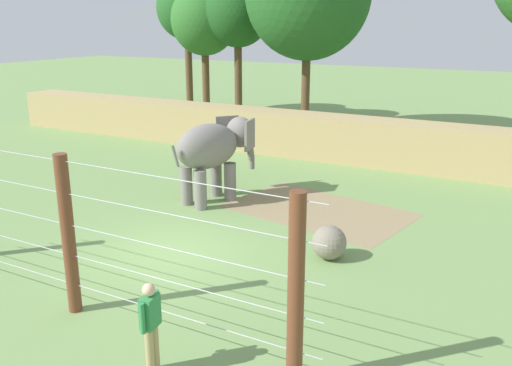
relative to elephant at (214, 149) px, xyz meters
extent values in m
plane|color=#759956|center=(1.40, -4.31, -1.77)|extent=(120.00, 120.00, 0.00)
cube|color=#937F5B|center=(3.46, 0.67, -1.76)|extent=(6.11, 4.46, 0.01)
cube|color=tan|center=(1.40, 7.26, -0.84)|extent=(36.00, 1.80, 1.86)
cylinder|color=gray|center=(-0.24, 0.45, -1.13)|extent=(0.40, 0.40, 1.27)
cylinder|color=gray|center=(0.43, 0.27, -1.13)|extent=(0.40, 0.40, 1.27)
cylinder|color=gray|center=(-0.58, -0.80, -1.13)|extent=(0.40, 0.40, 1.27)
cylinder|color=gray|center=(0.09, -0.99, -1.13)|extent=(0.40, 0.40, 1.27)
ellipsoid|color=gray|center=(-0.07, -0.27, 0.12)|extent=(1.85, 2.61, 1.45)
ellipsoid|color=gray|center=(0.32, 1.16, 0.38)|extent=(1.20, 1.13, 1.05)
cube|color=gray|center=(-0.23, 1.22, 0.38)|extent=(0.60, 0.68, 1.00)
cube|color=gray|center=(0.82, 0.93, 0.38)|extent=(0.23, 0.82, 1.00)
cylinder|color=gray|center=(0.42, 1.54, 0.00)|extent=(0.40, 0.50, 0.57)
cylinder|color=gray|center=(0.45, 1.64, -0.40)|extent=(0.31, 0.37, 0.53)
cylinder|color=gray|center=(0.47, 1.71, -0.77)|extent=(0.23, 0.23, 0.50)
cylinder|color=gray|center=(-0.42, -1.54, 0.03)|extent=(0.16, 0.29, 0.72)
sphere|color=gray|center=(5.08, -2.60, -1.33)|extent=(0.88, 0.88, 0.88)
cylinder|color=brown|center=(1.40, -7.55, -0.09)|extent=(0.27, 0.27, 3.35)
cylinder|color=brown|center=(6.40, -7.55, -0.09)|extent=(0.27, 0.27, 3.35)
cylinder|color=#B7B7BC|center=(1.40, -7.55, -1.16)|extent=(11.00, 0.02, 0.02)
cylinder|color=#B7B7BC|center=(1.40, -7.55, -0.51)|extent=(11.00, 0.02, 0.02)
cylinder|color=#B7B7BC|center=(1.40, -7.55, 0.14)|extent=(11.00, 0.02, 0.02)
cylinder|color=#B7B7BC|center=(1.40, -7.55, 0.80)|extent=(11.00, 0.02, 0.02)
cylinder|color=#B7B7BC|center=(1.40, -7.55, 1.45)|extent=(11.00, 0.02, 0.02)
cylinder|color=tan|center=(4.16, -8.51, -1.33)|extent=(0.15, 0.15, 0.88)
cylinder|color=tan|center=(4.14, -8.35, -1.33)|extent=(0.15, 0.15, 0.88)
cube|color=#338C4C|center=(4.15, -8.43, -0.61)|extent=(0.27, 0.39, 0.56)
sphere|color=beige|center=(4.15, -8.43, -0.21)|extent=(0.22, 0.22, 0.22)
cylinder|color=#338C4C|center=(4.18, -8.67, -0.61)|extent=(0.10, 0.10, 0.54)
cylinder|color=#338C4C|center=(4.12, -8.20, -0.61)|extent=(0.10, 0.10, 0.54)
cube|color=black|center=(4.03, -8.19, -0.83)|extent=(0.03, 0.07, 0.14)
cylinder|color=brown|center=(-6.92, 13.41, 0.55)|extent=(0.44, 0.44, 4.63)
ellipsoid|color=#1E511E|center=(-6.92, 13.41, 4.50)|extent=(3.83, 3.83, 4.02)
cylinder|color=brown|center=(-2.01, 11.99, 0.43)|extent=(0.44, 0.44, 4.39)
cylinder|color=brown|center=(-9.19, 13.39, 0.30)|extent=(0.44, 0.44, 4.13)
ellipsoid|color=#2D6B28|center=(-9.19, 13.39, 4.04)|extent=(3.94, 3.94, 4.13)
cylinder|color=brown|center=(-11.04, 14.27, 0.70)|extent=(0.44, 0.44, 4.93)
ellipsoid|color=#235B23|center=(-11.04, 14.27, 4.74)|extent=(3.71, 3.71, 3.90)
camera|label=1|loc=(9.60, -14.75, 4.05)|focal=38.67mm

